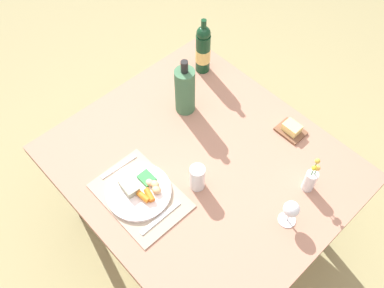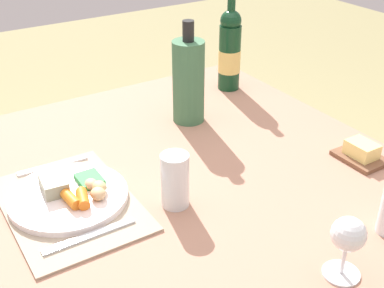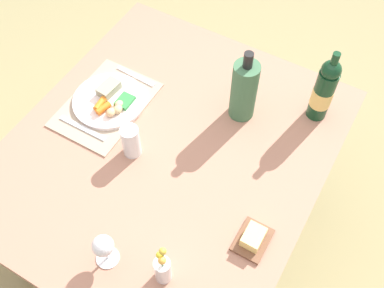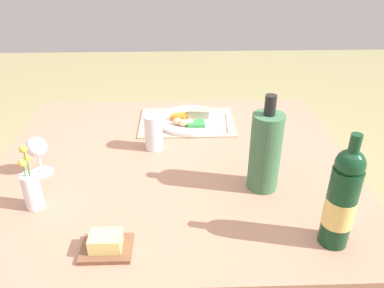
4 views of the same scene
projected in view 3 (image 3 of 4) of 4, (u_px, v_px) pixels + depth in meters
The scene contains 12 objects.
ground_plane at pixel (174, 228), 2.26m from camera, with size 8.00×8.00×0.00m, color #9B9261.
dining_table at pixel (168, 158), 1.72m from camera, with size 1.25×1.10×0.72m.
placemat at pixel (106, 105), 1.78m from camera, with size 0.40×0.28×0.01m, color tan.
dinner_plate at pixel (109, 100), 1.77m from camera, with size 0.28×0.28×0.05m.
fork at pixel (136, 76), 1.85m from camera, with size 0.02×0.18×0.01m, color silver.
knife at pixel (83, 128), 1.71m from camera, with size 0.02×0.21×0.01m, color silver.
wine_bottle at pixel (324, 91), 1.64m from camera, with size 0.08×0.08×0.32m.
wine_glass at pixel (103, 247), 1.36m from camera, with size 0.07×0.07×0.13m.
cooler_bottle at pixel (244, 90), 1.65m from camera, with size 0.10×0.10×0.31m.
flower_vase at pixel (163, 269), 1.34m from camera, with size 0.05×0.05×0.21m.
water_tumbler at pixel (131, 143), 1.61m from camera, with size 0.07×0.07×0.13m.
butter_dish at pixel (253, 238), 1.45m from camera, with size 0.13×0.10×0.05m.
Camera 3 is at (0.76, 0.54, 2.10)m, focal length 42.79 mm.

